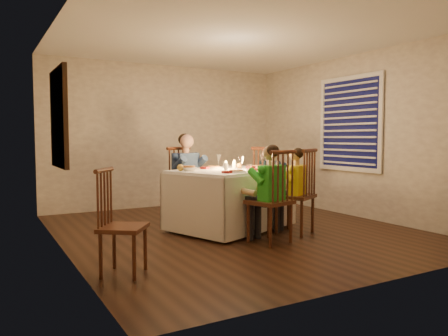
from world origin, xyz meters
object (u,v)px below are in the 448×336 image
dining_table (231,186)px  chair_near_left (269,243)px  child_green (269,243)px  chair_extra (124,274)px  adult (187,221)px  child_yellow (294,233)px  chair_end (270,218)px  chair_adult (187,221)px  chair_near_right (294,233)px  child_teal (270,218)px  serving_bowl (189,169)px

dining_table → chair_near_left: dining_table is taller
child_green → chair_extra: bearing=-3.9°
adult → child_yellow: size_ratio=1.17×
chair_end → child_green: child_green is taller
chair_adult → chair_near_left: (0.28, -1.77, 0.00)m
chair_adult → chair_near_right: size_ratio=1.00×
dining_table → chair_extra: (-1.91, -1.28, -0.59)m
chair_end → child_yellow: size_ratio=0.99×
chair_adult → chair_extra: bearing=-142.4°
chair_adult → child_yellow: child_yellow is taller
chair_adult → child_yellow: bearing=-74.5°
chair_near_right → child_green: (-0.60, -0.27, 0.00)m
chair_near_right → adult: adult is taller
child_yellow → child_green: bearing=-3.7°
chair_extra → child_green: bearing=-43.9°
child_green → child_yellow: size_ratio=1.04×
child_teal → chair_adult: bearing=55.5°
chair_adult → chair_extra: 2.64m
chair_end → serving_bowl: 1.81m
child_yellow → child_teal: same height
child_green → child_teal: 1.65m
chair_near_left → chair_extra: chair_near_left is taller
serving_bowl → child_yellow: bearing=-32.2°
chair_near_left → chair_near_right: size_ratio=1.00×
chair_near_left → child_teal: size_ratio=0.99×
chair_adult → child_green: child_green is taller
chair_extra → child_teal: (2.86, 1.66, 0.00)m
chair_near_left → chair_extra: 1.92m
chair_near_left → chair_end: bearing=-139.7°
chair_end → child_green: 1.65m
chair_near_left → chair_near_right: 0.65m
chair_near_right → adult: 1.74m
chair_near_right → adult: bearing=-87.3°
child_teal → adult: bearing=55.5°
dining_table → chair_adult: size_ratio=1.67×
chair_near_left → adult: bearing=-94.6°
dining_table → chair_near_left: bearing=-110.5°
serving_bowl → child_teal: bearing=11.6°
child_yellow → serving_bowl: serving_bowl is taller
chair_near_left → chair_near_right: same height
chair_end → child_teal: (0.00, 0.00, 0.00)m
chair_end → serving_bowl: serving_bowl is taller
chair_extra → child_green: 1.92m
chair_adult → chair_near_right: (0.88, -1.50, 0.00)m
adult → chair_extra: bearing=-142.4°
child_teal → chair_extra: bearing=104.7°
dining_table → chair_extra: size_ratio=1.89×
chair_near_left → adult: (-0.28, 1.77, 0.00)m
child_green → dining_table: bearing=-104.4°
chair_near_left → chair_near_right: bearing=-169.8°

